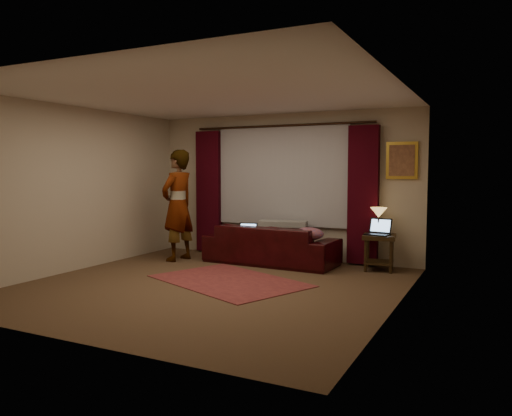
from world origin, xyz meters
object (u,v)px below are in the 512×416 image
at_px(laptop_sofa, 247,230).
at_px(person, 178,205).
at_px(sofa, 271,237).
at_px(end_table, 379,253).
at_px(tiffany_lamp, 379,221).
at_px(laptop_table, 377,227).

xyz_separation_m(laptop_sofa, person, (-1.23, -0.30, 0.41)).
height_order(sofa, laptop_sofa, sofa).
height_order(sofa, end_table, sofa).
xyz_separation_m(sofa, person, (-1.60, -0.45, 0.52)).
distance_m(laptop_sofa, person, 1.32).
bearing_deg(tiffany_lamp, person, -167.18).
bearing_deg(sofa, person, 17.99).
height_order(laptop_sofa, laptop_table, laptop_table).
distance_m(sofa, end_table, 1.81).
bearing_deg(person, laptop_sofa, 110.66).
xyz_separation_m(laptop_table, person, (-3.36, -0.62, 0.27)).
relative_size(tiffany_lamp, laptop_table, 1.08).
height_order(sofa, laptop_table, sofa).
bearing_deg(tiffany_lamp, sofa, -169.89).
height_order(end_table, tiffany_lamp, tiffany_lamp).
relative_size(end_table, laptop_table, 1.46).
relative_size(sofa, end_table, 3.95).
distance_m(sofa, laptop_table, 1.79).
relative_size(sofa, laptop_table, 5.77).
height_order(sofa, tiffany_lamp, tiffany_lamp).
bearing_deg(sofa, end_table, -170.50).
distance_m(sofa, laptop_sofa, 0.42).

